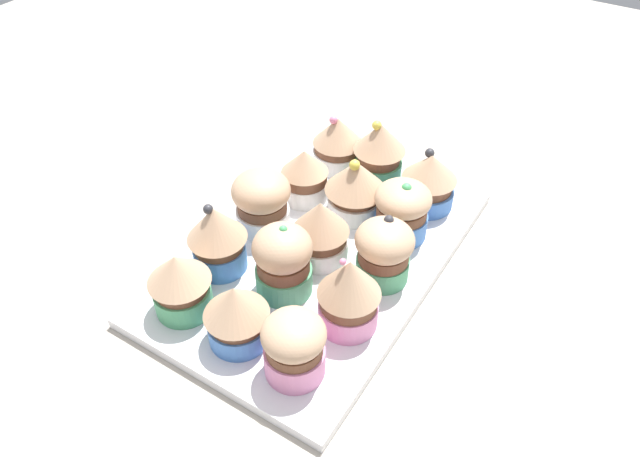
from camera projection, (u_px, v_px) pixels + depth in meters
ground_plane at (320, 267)px, 65.22cm from camera, size 180.00×180.00×3.00cm
baking_tray at (320, 254)px, 63.82cm from camera, size 37.50×24.00×1.20cm
cupcake_0 at (338, 142)px, 72.58cm from camera, size 6.07×6.07×7.06cm
cupcake_1 at (305, 174)px, 67.88cm from camera, size 5.41×5.41×6.51cm
cupcake_2 at (264, 198)px, 64.24cm from camera, size 6.33×6.33×6.97cm
cupcake_3 at (217, 237)px, 58.89cm from camera, size 5.99×5.99×8.04cm
cupcake_4 at (180, 282)px, 55.02cm from camera, size 5.92×5.92×6.85cm
cupcake_5 at (379, 151)px, 69.92cm from camera, size 6.16×6.16×8.12cm
cupcake_6 at (354, 186)px, 65.57cm from camera, size 6.77×6.77×7.40cm
cupcake_7 at (320, 230)px, 60.36cm from camera, size 5.94×5.94×7.10cm
cupcake_8 at (286, 262)px, 56.50cm from camera, size 5.75×5.75×8.04cm
cupcake_9 at (241, 316)px, 52.21cm from camera, size 5.93×5.93×6.66cm
cupcake_10 at (429, 180)px, 66.82cm from camera, size 6.24×6.24×7.12cm
cupcake_11 at (402, 210)px, 63.06cm from camera, size 6.03×6.03×6.93cm
cupcake_12 at (386, 248)px, 58.40cm from camera, size 5.84×5.84×7.21cm
cupcake_13 at (349, 293)px, 53.34cm from camera, size 5.84×5.84×8.23cm
cupcake_14 at (294, 346)px, 49.89cm from camera, size 5.51×5.51×6.60cm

